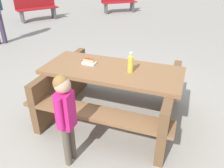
{
  "coord_description": "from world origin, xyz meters",
  "views": [
    {
      "loc": [
        -1.66,
        2.03,
        1.97
      ],
      "look_at": [
        0.0,
        0.0,
        0.52
      ],
      "focal_mm": 35.93,
      "sensor_mm": 36.0,
      "label": 1
    }
  ],
  "objects": [
    {
      "name": "park_bench_mid",
      "position": [
        5.96,
        -2.89,
        0.45
      ],
      "size": [
        0.78,
        1.55,
        0.85
      ],
      "color": "maroon",
      "rests_on": "ground"
    },
    {
      "name": "park_bench_far",
      "position": [
        4.5,
        -5.97,
        0.45
      ],
      "size": [
        1.15,
        1.48,
        0.85
      ],
      "color": "maroon",
      "rests_on": "ground"
    },
    {
      "name": "ground_plane",
      "position": [
        0.0,
        0.0,
        0.0
      ],
      "size": [
        30.0,
        30.0,
        0.0
      ],
      "primitive_type": "plane",
      "color": "gray",
      "rests_on": "ground"
    },
    {
      "name": "child_in_coat",
      "position": [
        -0.16,
        0.93,
        0.68
      ],
      "size": [
        0.2,
        0.25,
        1.06
      ],
      "color": "brown",
      "rests_on": "ground"
    },
    {
      "name": "hotdog_tray",
      "position": [
        0.33,
        0.08,
        0.78
      ],
      "size": [
        0.2,
        0.16,
        0.08
      ],
      "color": "white",
      "rests_on": "picnic_table"
    },
    {
      "name": "soda_bottle",
      "position": [
        -0.23,
        -0.08,
        0.87
      ],
      "size": [
        0.07,
        0.07,
        0.26
      ],
      "color": "yellow",
      "rests_on": "picnic_table"
    },
    {
      "name": "picnic_table",
      "position": [
        0.0,
        0.0,
        0.44
      ],
      "size": [
        2.16,
        1.92,
        0.75
      ],
      "color": "brown",
      "rests_on": "ground"
    }
  ]
}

